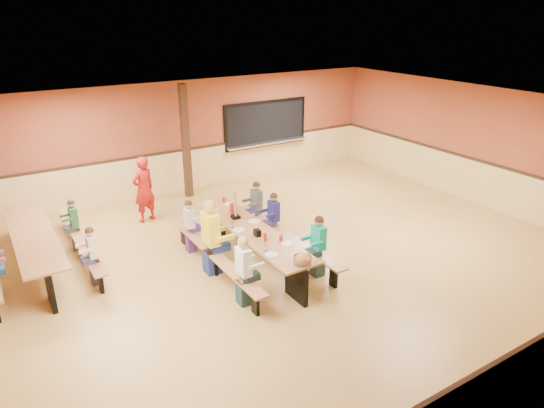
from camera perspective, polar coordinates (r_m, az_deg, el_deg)
ground at (r=9.94m, az=1.38°, el=-6.48°), size 12.00×12.00×0.00m
room_envelope at (r=9.63m, az=1.41°, el=-2.86°), size 12.04×10.04×3.02m
kitchen_pass_through at (r=14.69m, az=-0.71°, el=9.18°), size 2.78×0.28×1.38m
structural_post at (r=12.98m, az=-10.11°, el=7.19°), size 0.18×0.18×3.00m
cafeteria_table_main at (r=9.56m, az=-2.38°, el=-4.17°), size 1.91×3.70×0.74m
cafeteria_table_second at (r=10.44m, az=-26.13°, el=-4.20°), size 1.91×3.70×0.74m
seated_child_white_left at (r=8.25m, az=-3.33°, el=-7.94°), size 0.39×0.32×1.25m
seated_adult_yellow at (r=9.21m, az=-7.17°, el=-3.95°), size 0.50×0.41×1.47m
seated_child_grey_left at (r=10.15m, az=-9.64°, el=-2.62°), size 0.33×0.27×1.12m
seated_child_teal_right at (r=9.14m, az=5.46°, el=-5.00°), size 0.37×0.30×1.21m
seated_child_navy_right at (r=10.31m, az=0.20°, el=-1.79°), size 0.34×0.28×1.16m
seated_child_char_right at (r=10.88m, az=-1.83°, el=-0.42°), size 0.36×0.29×1.19m
seated_child_green_sec at (r=10.89m, az=-22.19°, el=-2.31°), size 0.32×0.26×1.11m
seated_child_tan_sec at (r=9.43m, az=-20.30°, el=-5.77°), size 0.33×0.27×1.12m
standing_woman at (r=11.78m, az=-14.86°, el=1.67°), size 0.68×0.55×1.59m
punch_pitcher at (r=10.17m, az=-4.58°, el=-0.56°), size 0.16×0.16×0.22m
chip_bowl at (r=8.23m, az=3.62°, el=-6.48°), size 0.32×0.32×0.15m
napkin_dispenser at (r=9.17m, az=-1.75°, el=-3.40°), size 0.10×0.14×0.13m
condiment_mustard at (r=9.01m, az=-1.00°, el=-3.75°), size 0.06×0.06×0.17m
condiment_ketchup at (r=8.94m, az=-0.83°, el=-3.94°), size 0.06×0.06×0.17m
table_paddle at (r=9.93m, az=-4.34°, el=-0.95°), size 0.16×0.16×0.56m
place_settings at (r=9.44m, az=-2.41°, el=-2.71°), size 0.65×3.30×0.11m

